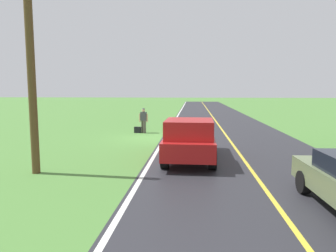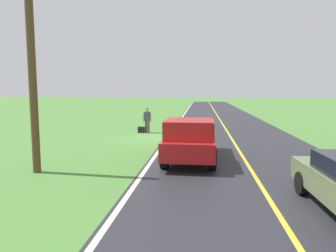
{
  "view_description": "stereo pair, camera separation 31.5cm",
  "coord_description": "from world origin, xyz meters",
  "px_view_note": "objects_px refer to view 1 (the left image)",
  "views": [
    {
      "loc": [
        -2.53,
        18.73,
        2.99
      ],
      "look_at": [
        -1.58,
        6.96,
        1.59
      ],
      "focal_mm": 32.92,
      "sensor_mm": 36.0,
      "label": 1
    },
    {
      "loc": [
        -2.85,
        18.7,
        2.99
      ],
      "look_at": [
        -1.58,
        6.96,
        1.59
      ],
      "focal_mm": 32.92,
      "sensor_mm": 36.0,
      "label": 2
    }
  ],
  "objects_px": {
    "hitchhiker_walking": "(144,119)",
    "utility_pole_roadside": "(31,71)",
    "suitcase_carried": "(138,130)",
    "pickup_truck_passing": "(190,138)"
  },
  "relations": [
    {
      "from": "pickup_truck_passing",
      "to": "suitcase_carried",
      "type": "bearing_deg",
      "value": -65.41
    },
    {
      "from": "hitchhiker_walking",
      "to": "pickup_truck_passing",
      "type": "distance_m",
      "value": 8.78
    },
    {
      "from": "hitchhiker_walking",
      "to": "utility_pole_roadside",
      "type": "bearing_deg",
      "value": 78.22
    },
    {
      "from": "suitcase_carried",
      "to": "utility_pole_roadside",
      "type": "bearing_deg",
      "value": -3.9
    },
    {
      "from": "suitcase_carried",
      "to": "utility_pole_roadside",
      "type": "relative_size",
      "value": 0.06
    },
    {
      "from": "hitchhiker_walking",
      "to": "utility_pole_roadside",
      "type": "distance_m",
      "value": 11.17
    },
    {
      "from": "suitcase_carried",
      "to": "pickup_truck_passing",
      "type": "xyz_separation_m",
      "value": [
        -3.71,
        8.11,
        0.75
      ]
    },
    {
      "from": "hitchhiker_walking",
      "to": "utility_pole_roadside",
      "type": "relative_size",
      "value": 0.24
    },
    {
      "from": "suitcase_carried",
      "to": "pickup_truck_passing",
      "type": "height_order",
      "value": "pickup_truck_passing"
    },
    {
      "from": "suitcase_carried",
      "to": "utility_pole_roadside",
      "type": "distance_m",
      "value": 11.26
    }
  ]
}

